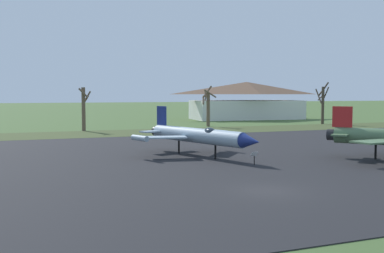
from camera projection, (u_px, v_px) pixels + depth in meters
name	position (u px, v px, depth m)	size (l,w,h in m)	color
ground_plane	(269.00, 192.00, 27.45)	(600.00, 600.00, 0.00)	#425B2D
asphalt_apron	(186.00, 160.00, 40.54)	(96.17, 46.96, 0.05)	black
grass_verge_strip	(116.00, 133.00, 67.93)	(156.17, 12.00, 0.06)	#3C4824
jet_fighter_front_right	(198.00, 135.00, 42.53)	(10.55, 14.11, 4.60)	#8EA3B2
info_placard_front_right	(254.00, 157.00, 37.35)	(0.57, 0.28, 1.13)	black
bare_tree_center	(84.00, 108.00, 71.92)	(2.07, 2.09, 6.89)	brown
bare_tree_right_of_center	(208.00, 106.00, 82.63)	(2.44, 2.66, 7.38)	brown
bare_tree_far_right	(323.00, 102.00, 88.82)	(2.66, 2.48, 8.20)	#42382D
visitor_building	(247.00, 101.00, 107.09)	(27.23, 13.98, 8.68)	silver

